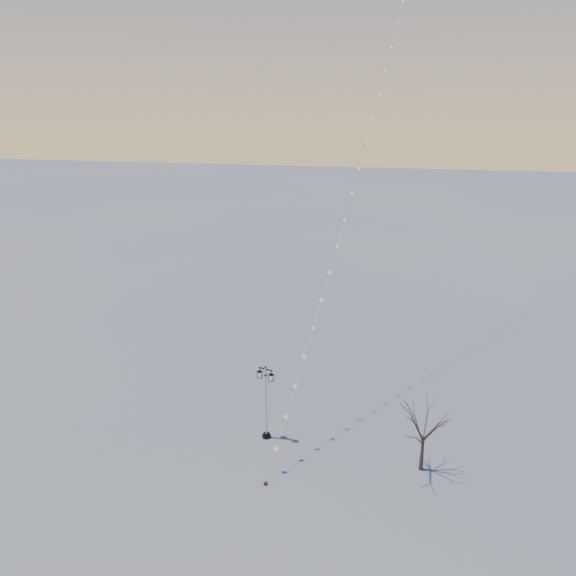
# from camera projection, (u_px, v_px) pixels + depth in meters

# --- Properties ---
(ground) EXTENTS (300.00, 300.00, 0.00)m
(ground) POSITION_uv_depth(u_px,v_px,m) (257.00, 471.00, 30.16)
(ground) COLOR slate
(ground) RESTS_ON ground
(street_lamp) EXTENTS (1.15, 0.63, 4.66)m
(street_lamp) POSITION_uv_depth(u_px,v_px,m) (266.00, 399.00, 32.43)
(street_lamp) COLOR black
(street_lamp) RESTS_ON ground
(bare_tree) EXTENTS (2.28, 2.28, 3.77)m
(bare_tree) POSITION_uv_depth(u_px,v_px,m) (424.00, 427.00, 29.51)
(bare_tree) COLOR #352A23
(bare_tree) RESTS_ON ground
(kite_train) EXTENTS (7.65, 31.80, 39.46)m
(kite_train) POSITION_uv_depth(u_px,v_px,m) (373.00, 91.00, 36.66)
(kite_train) COLOR #331B19
(kite_train) RESTS_ON ground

